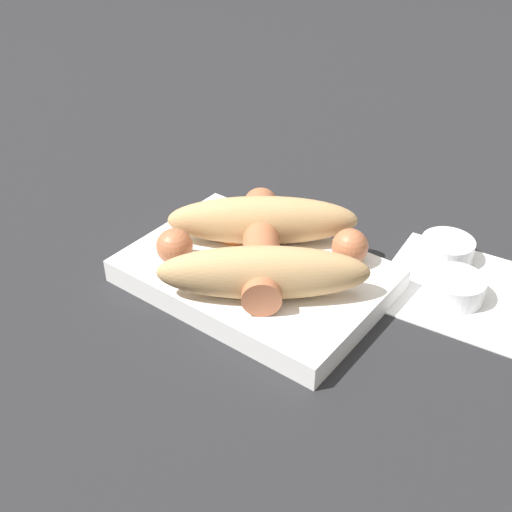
% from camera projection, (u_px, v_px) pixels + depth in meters
% --- Properties ---
extents(ground_plane, '(3.00, 3.00, 0.00)m').
position_uv_depth(ground_plane, '(256.00, 285.00, 0.60)').
color(ground_plane, '#232326').
extents(food_tray, '(0.23, 0.16, 0.02)m').
position_uv_depth(food_tray, '(256.00, 275.00, 0.59)').
color(food_tray, white).
rests_on(food_tray, ground_plane).
extents(bread_roll, '(0.22, 0.21, 0.05)m').
position_uv_depth(bread_roll, '(263.00, 245.00, 0.57)').
color(bread_roll, tan).
rests_on(bread_roll, food_tray).
extents(sausage, '(0.16, 0.15, 0.03)m').
position_uv_depth(sausage, '(262.00, 247.00, 0.58)').
color(sausage, '#B26642').
rests_on(sausage, food_tray).
extents(pickled_veggies, '(0.08, 0.07, 0.00)m').
position_uv_depth(pickled_veggies, '(233.00, 224.00, 0.64)').
color(pickled_veggies, orange).
rests_on(pickled_veggies, food_tray).
extents(napkin, '(0.15, 0.15, 0.00)m').
position_uv_depth(napkin, '(459.00, 288.00, 0.59)').
color(napkin, white).
rests_on(napkin, ground_plane).
extents(condiment_cup_near, '(0.05, 0.05, 0.02)m').
position_uv_depth(condiment_cup_near, '(455.00, 290.00, 0.57)').
color(condiment_cup_near, silver).
rests_on(condiment_cup_near, ground_plane).
extents(condiment_cup_far, '(0.05, 0.05, 0.02)m').
position_uv_depth(condiment_cup_far, '(447.00, 251.00, 0.62)').
color(condiment_cup_far, silver).
rests_on(condiment_cup_far, ground_plane).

